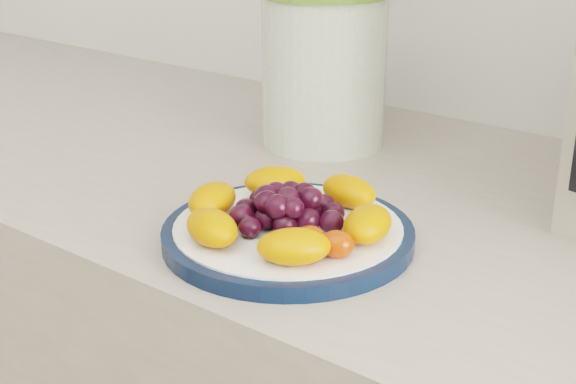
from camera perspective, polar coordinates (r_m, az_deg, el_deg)
The scene contains 4 objects.
plate_rim at distance 0.74m, azimuth 0.00°, elevation -3.05°, with size 0.23×0.23×0.01m, color #091832.
plate_face at distance 0.74m, azimuth 0.00°, elevation -2.98°, with size 0.21×0.21×0.02m, color white.
canister at distance 1.00m, azimuth 2.57°, elevation 8.56°, with size 0.15×0.15×0.18m, color #425C0F.
fruit_plate at distance 0.73m, azimuth -0.03°, elevation -1.37°, with size 0.20×0.20×0.04m.
Camera 1 is at (0.32, 0.50, 1.22)m, focal length 50.00 mm.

